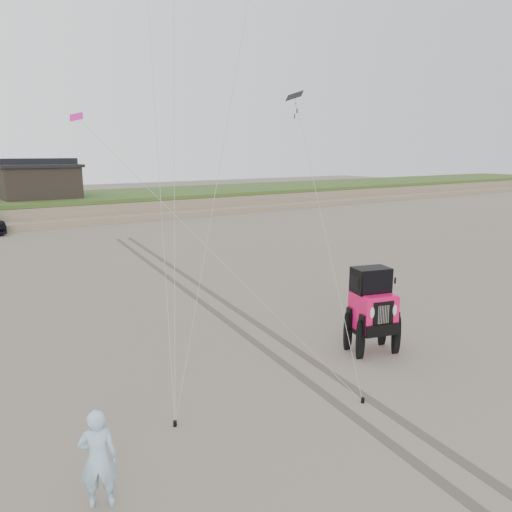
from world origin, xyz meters
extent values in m
plane|color=#6B6054|center=(0.00, 0.00, 0.00)|extent=(160.00, 160.00, 0.00)
cube|color=#7A6B54|center=(0.00, 38.00, 0.70)|extent=(160.00, 12.00, 1.40)
cube|color=#2D4719|center=(0.00, 38.00, 1.55)|extent=(160.00, 12.00, 0.35)
cube|color=#7A6B54|center=(0.00, 31.50, 0.25)|extent=(160.00, 3.50, 0.50)
cube|color=black|center=(2.00, 37.00, 3.03)|extent=(6.00, 5.00, 2.60)
cube|color=black|center=(2.00, 37.00, 4.45)|extent=(6.40, 5.40, 0.25)
cube|color=black|center=(2.00, 37.00, 4.83)|extent=(6.40, 1.20, 0.50)
imported|color=#84ADCD|center=(-5.17, -1.58, 0.84)|extent=(0.72, 0.61, 1.68)
cube|color=black|center=(2.44, 3.03, 7.22)|extent=(0.46, 0.61, 0.32)
cube|color=#D01A82|center=(-2.65, 7.41, 6.68)|extent=(0.40, 0.39, 0.30)
cylinder|color=black|center=(-3.16, -0.11, 0.06)|extent=(0.08, 0.08, 0.12)
cylinder|color=black|center=(0.81, -1.64, 0.06)|extent=(0.08, 0.08, 0.12)
cube|color=#4C443D|center=(1.60, 8.00, 0.00)|extent=(4.42, 29.74, 0.01)
cube|color=#4C443D|center=(2.40, 8.00, 0.00)|extent=(4.42, 29.74, 0.01)
camera|label=1|loc=(-7.14, -8.85, 5.62)|focal=35.00mm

